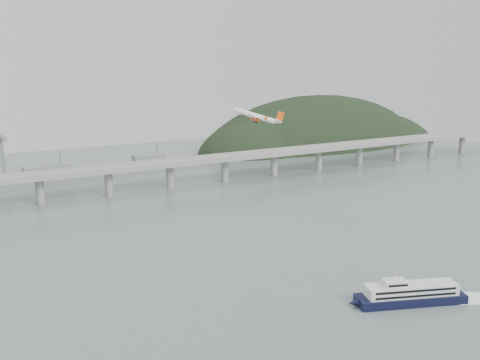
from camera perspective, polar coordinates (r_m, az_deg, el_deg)
ground at (r=276.44m, az=5.85°, el=-9.40°), size 900.00×900.00×0.00m
bridge at (r=442.09m, az=-9.68°, el=1.06°), size 800.00×22.00×23.90m
headland at (r=704.71m, az=8.67°, el=2.14°), size 365.00×155.00×156.00m
ferry at (r=252.93m, az=16.95°, el=-11.03°), size 74.07×33.96×14.57m
airliner at (r=348.26m, az=1.77°, el=6.45°), size 32.73×30.58×12.47m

